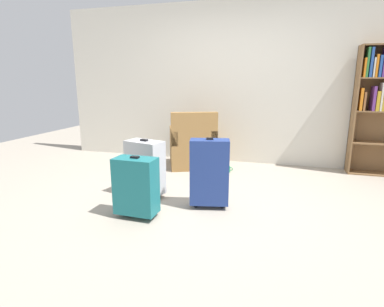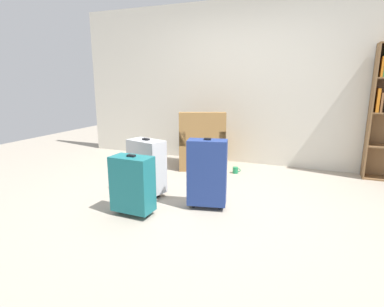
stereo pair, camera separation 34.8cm
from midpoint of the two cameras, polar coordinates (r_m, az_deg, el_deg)
ground_plane at (r=3.52m, az=-0.79°, el=-9.31°), size 10.46×10.46×0.00m
back_wall at (r=5.22m, az=5.77°, el=12.66°), size 5.98×0.10×2.60m
armchair at (r=4.93m, az=-1.92°, el=1.16°), size 0.91×0.91×0.90m
mug at (r=4.68m, az=4.54°, el=-2.91°), size 0.12×0.08×0.10m
suitcase_navy_blue at (r=3.29m, az=0.21°, el=-3.51°), size 0.44×0.28×0.77m
suitcase_teal at (r=3.16m, az=-13.47°, el=-5.90°), size 0.42×0.24×0.64m
suitcase_silver at (r=3.69m, az=-11.38°, el=-2.53°), size 0.49×0.35×0.70m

